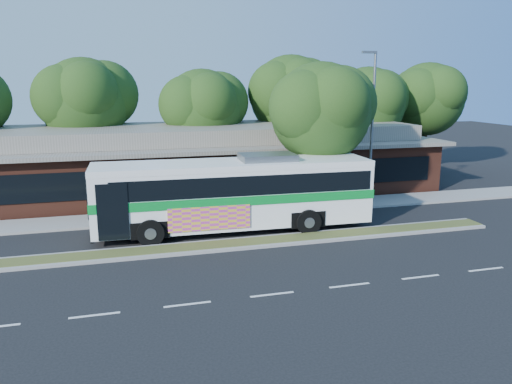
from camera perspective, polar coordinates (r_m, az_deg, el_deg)
ground at (r=22.51m, az=-1.98°, el=-6.60°), size 120.00×120.00×0.00m
median_strip at (r=23.04m, az=-2.33°, el=-5.95°), size 26.00×1.10×0.15m
sidewalk at (r=28.48m, az=-5.01°, el=-2.39°), size 44.00×2.60×0.12m
plaza_building at (r=34.43m, az=-7.11°, el=3.68°), size 33.20×11.20×4.45m
lamp_post at (r=30.47m, az=13.07°, el=7.57°), size 0.93×0.18×9.07m
tree_bg_b at (r=36.88m, az=-18.34°, el=10.01°), size 6.69×6.00×9.00m
tree_bg_c at (r=36.42m, az=-5.56°, el=9.68°), size 6.24×5.60×8.26m
tree_bg_d at (r=39.20m, az=4.53°, el=11.11°), size 6.91×6.20×9.37m
tree_bg_e at (r=40.75m, az=13.04°, el=9.93°), size 6.47×5.80×8.50m
tree_bg_f at (r=44.75m, az=19.34°, el=10.17°), size 6.69×6.00×8.92m
transit_bus at (r=24.77m, az=-2.36°, el=0.34°), size 13.82×3.53×3.85m
sidewalk_tree at (r=28.52m, az=8.04°, el=9.29°), size 6.18×5.54×8.46m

